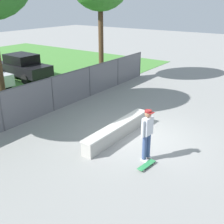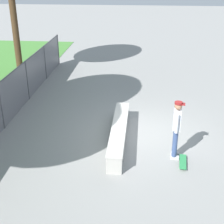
{
  "view_description": "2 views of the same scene",
  "coord_description": "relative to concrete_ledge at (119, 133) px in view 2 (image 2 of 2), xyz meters",
  "views": [
    {
      "loc": [
        -8.84,
        -4.82,
        5.1
      ],
      "look_at": [
        -0.58,
        1.04,
        1.04
      ],
      "focal_mm": 44.7,
      "sensor_mm": 36.0,
      "label": 1
    },
    {
      "loc": [
        -10.08,
        0.18,
        5.4
      ],
      "look_at": [
        -0.51,
        1.02,
        1.03
      ],
      "focal_mm": 51.93,
      "sensor_mm": 36.0,
      "label": 2
    }
  ],
  "objects": [
    {
      "name": "concrete_ledge",
      "position": [
        0.0,
        0.0,
        0.0
      ],
      "size": [
        3.89,
        0.51,
        0.59
      ],
      "color": "#A8A59E",
      "rests_on": "ground"
    },
    {
      "name": "skateboard",
      "position": [
        -1.2,
        -1.99,
        -0.23
      ],
      "size": [
        0.82,
        0.29,
        0.09
      ],
      "color": "#2D8C4C",
      "rests_on": "ground"
    },
    {
      "name": "skateboarder",
      "position": [
        -0.83,
        -1.76,
        0.73
      ],
      "size": [
        0.6,
        0.33,
        1.84
      ],
      "color": "beige",
      "rests_on": "ground"
    },
    {
      "name": "ground_plane",
      "position": [
        0.58,
        -0.78,
        -0.3
      ],
      "size": [
        80.0,
        80.0,
        0.0
      ],
      "primitive_type": "plane",
      "color": "gray"
    },
    {
      "name": "chainlink_fence",
      "position": [
        0.58,
        4.22,
        0.65
      ],
      "size": [
        17.01,
        0.07,
        1.73
      ],
      "color": "#4C4C51",
      "rests_on": "ground"
    }
  ]
}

